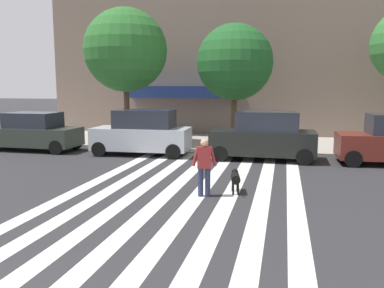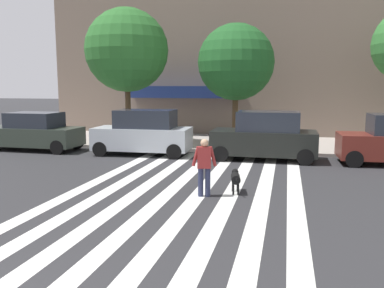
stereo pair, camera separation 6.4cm
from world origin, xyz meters
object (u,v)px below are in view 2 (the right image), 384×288
at_px(parked_car_behind_first, 143,133).
at_px(street_tree_nearest, 127,50).
at_px(dog_on_leash, 236,178).
at_px(pedestrian_bystander, 378,130).
at_px(parked_car_near_curb, 33,132).
at_px(parked_car_third_in_line, 265,137).
at_px(street_tree_middle, 236,62).
at_px(pedestrian_dog_walker, 204,164).

distance_m(parked_car_behind_first, street_tree_nearest, 4.72).
relative_size(dog_on_leash, pedestrian_bystander, 0.60).
bearing_deg(dog_on_leash, parked_car_near_curb, 152.08).
height_order(parked_car_third_in_line, pedestrian_bystander, parked_car_third_in_line).
distance_m(parked_car_third_in_line, dog_on_leash, 5.66).
bearing_deg(street_tree_nearest, parked_car_behind_first, -53.51).
relative_size(parked_car_behind_first, parked_car_third_in_line, 1.01).
height_order(parked_car_near_curb, street_tree_nearest, street_tree_nearest).
relative_size(parked_car_near_curb, pedestrian_bystander, 2.92).
bearing_deg(street_tree_middle, parked_car_near_curb, -162.06).
xyz_separation_m(parked_car_behind_first, street_tree_nearest, (-1.60, 2.17, 3.87)).
xyz_separation_m(parked_car_near_curb, street_tree_middle, (9.45, 3.06, 3.38)).
bearing_deg(pedestrian_dog_walker, dog_on_leash, 36.28).
distance_m(street_tree_nearest, pedestrian_bystander, 12.60).
xyz_separation_m(parked_car_third_in_line, pedestrian_bystander, (4.97, 2.83, 0.09)).
bearing_deg(dog_on_leash, parked_car_third_in_line, 84.64).
distance_m(street_tree_nearest, street_tree_middle, 5.47).
bearing_deg(pedestrian_dog_walker, pedestrian_bystander, 55.07).
bearing_deg(pedestrian_dog_walker, parked_car_third_in_line, 77.85).
bearing_deg(parked_car_behind_first, street_tree_middle, 39.08).
relative_size(street_tree_middle, pedestrian_dog_walker, 3.66).
relative_size(street_tree_nearest, pedestrian_dog_walker, 4.15).
bearing_deg(parked_car_near_curb, parked_car_behind_first, 0.02).
height_order(parked_car_third_in_line, street_tree_nearest, street_tree_nearest).
relative_size(parked_car_behind_first, street_tree_middle, 0.73).
distance_m(pedestrian_dog_walker, pedestrian_bystander, 11.02).
height_order(parked_car_near_curb, pedestrian_bystander, parked_car_near_curb).
height_order(parked_car_near_curb, dog_on_leash, parked_car_near_curb).
height_order(parked_car_behind_first, dog_on_leash, parked_car_behind_first).
xyz_separation_m(parked_car_near_curb, street_tree_nearest, (4.08, 2.17, 3.99)).
distance_m(street_tree_nearest, pedestrian_dog_walker, 10.86).
relative_size(pedestrian_dog_walker, pedestrian_bystander, 1.00).
bearing_deg(pedestrian_dog_walker, street_tree_nearest, 124.21).
bearing_deg(street_tree_middle, pedestrian_bystander, -2.00).
bearing_deg(dog_on_leash, street_tree_nearest, 129.89).
distance_m(parked_car_near_curb, parked_car_behind_first, 5.69).
bearing_deg(pedestrian_bystander, street_tree_middle, 178.00).
relative_size(parked_car_near_curb, street_tree_nearest, 0.70).
relative_size(parked_car_third_in_line, pedestrian_dog_walker, 2.64).
xyz_separation_m(parked_car_near_curb, pedestrian_bystander, (16.08, 2.83, 0.20)).
bearing_deg(parked_car_third_in_line, pedestrian_bystander, 29.63).
distance_m(parked_car_third_in_line, street_tree_middle, 4.77).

